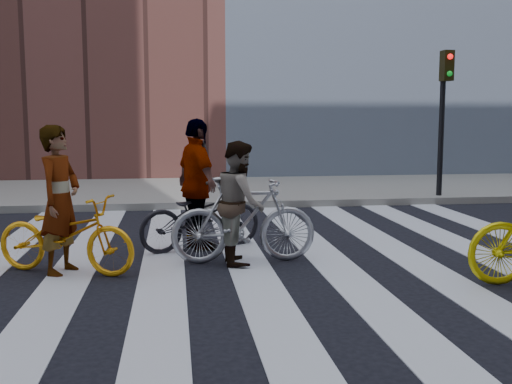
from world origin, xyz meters
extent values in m
plane|color=black|center=(0.00, 0.00, 0.00)|extent=(100.00, 100.00, 0.00)
cube|color=gray|center=(0.00, 7.50, 0.07)|extent=(100.00, 5.00, 0.15)
cube|color=silver|center=(-2.75, 0.00, 0.01)|extent=(0.55, 10.00, 0.01)
cube|color=silver|center=(-1.65, 0.00, 0.01)|extent=(0.55, 10.00, 0.01)
cube|color=silver|center=(-0.55, 0.00, 0.01)|extent=(0.55, 10.00, 0.01)
cube|color=silver|center=(0.55, 0.00, 0.01)|extent=(0.55, 10.00, 0.01)
cube|color=silver|center=(1.65, 0.00, 0.01)|extent=(0.55, 10.00, 0.01)
cube|color=silver|center=(2.75, 0.00, 0.01)|extent=(0.55, 10.00, 0.01)
cylinder|color=black|center=(4.40, 5.40, 1.60)|extent=(0.12, 0.12, 3.20)
cube|color=black|center=(4.40, 5.25, 3.00)|extent=(0.22, 0.28, 0.65)
sphere|color=red|center=(4.40, 5.10, 3.18)|extent=(0.12, 0.12, 0.12)
sphere|color=#0CCC26|center=(4.40, 5.10, 2.82)|extent=(0.12, 0.12, 0.12)
imported|color=orange|center=(-2.81, 0.17, 0.48)|extent=(1.94, 1.28, 0.96)
imported|color=#A4A5AD|center=(-0.59, 0.40, 0.57)|extent=(1.90, 0.55, 1.14)
imported|color=black|center=(-1.11, 1.28, 0.49)|extent=(1.97, 1.28, 0.98)
imported|color=slate|center=(-2.86, 0.17, 0.91)|extent=(0.65, 0.78, 1.81)
imported|color=slate|center=(-0.64, 0.40, 0.80)|extent=(0.61, 0.78, 1.60)
imported|color=slate|center=(-1.16, 1.28, 0.94)|extent=(0.83, 1.20, 1.88)
camera|label=1|loc=(-1.47, -7.25, 1.92)|focal=42.00mm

